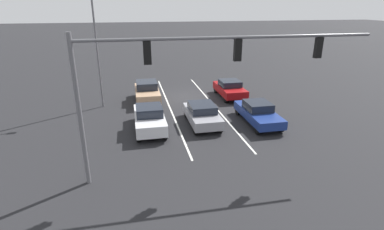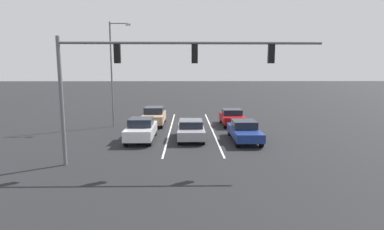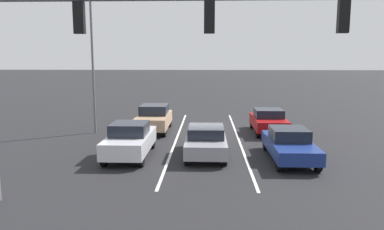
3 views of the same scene
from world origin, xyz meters
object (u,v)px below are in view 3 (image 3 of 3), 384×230
(car_maroon_leftlane_second, at_px, (268,121))
(traffic_signal_gantry, at_px, (131,40))
(car_tan_rightlane_second, at_px, (154,118))
(car_silver_rightlane_front, at_px, (130,140))
(car_gray_midlane_front, at_px, (206,141))
(street_lamp_right_shoulder, at_px, (95,48))
(car_navy_leftlane_front, at_px, (289,144))

(car_maroon_leftlane_second, height_order, traffic_signal_gantry, traffic_signal_gantry)
(car_tan_rightlane_second, bearing_deg, traffic_signal_gantry, 95.10)
(car_silver_rightlane_front, distance_m, car_maroon_leftlane_second, 9.54)
(car_gray_midlane_front, relative_size, car_silver_rightlane_front, 0.94)
(street_lamp_right_shoulder, bearing_deg, car_tan_rightlane_second, -168.47)
(car_gray_midlane_front, height_order, car_tan_rightlane_second, car_tan_rightlane_second)
(traffic_signal_gantry, bearing_deg, car_gray_midlane_front, -110.94)
(car_silver_rightlane_front, height_order, traffic_signal_gantry, traffic_signal_gantry)
(car_silver_rightlane_front, relative_size, street_lamp_right_shoulder, 0.49)
(car_gray_midlane_front, distance_m, traffic_signal_gantry, 7.75)
(car_maroon_leftlane_second, bearing_deg, car_navy_leftlane_front, 89.56)
(car_tan_rightlane_second, height_order, traffic_signal_gantry, traffic_signal_gantry)
(car_gray_midlane_front, height_order, car_silver_rightlane_front, car_silver_rightlane_front)
(car_silver_rightlane_front, bearing_deg, traffic_signal_gantry, 103.03)
(car_navy_leftlane_front, bearing_deg, street_lamp_right_shoulder, -28.64)
(car_maroon_leftlane_second, relative_size, traffic_signal_gantry, 0.31)
(car_tan_rightlane_second, distance_m, street_lamp_right_shoulder, 5.58)
(car_navy_leftlane_front, height_order, car_silver_rightlane_front, car_silver_rightlane_front)
(car_tan_rightlane_second, height_order, street_lamp_right_shoulder, street_lamp_right_shoulder)
(car_tan_rightlane_second, xyz_separation_m, traffic_signal_gantry, (-1.06, 11.85, 4.33))
(car_navy_leftlane_front, relative_size, car_maroon_leftlane_second, 1.13)
(car_silver_rightlane_front, height_order, car_maroon_leftlane_second, car_silver_rightlane_front)
(car_silver_rightlane_front, height_order, street_lamp_right_shoulder, street_lamp_right_shoulder)
(car_gray_midlane_front, relative_size, car_navy_leftlane_front, 0.89)
(car_silver_rightlane_front, bearing_deg, car_maroon_leftlane_second, -141.25)
(car_maroon_leftlane_second, bearing_deg, car_silver_rightlane_front, 38.75)
(street_lamp_right_shoulder, bearing_deg, car_navy_leftlane_front, 151.36)
(traffic_signal_gantry, bearing_deg, car_maroon_leftlane_second, -117.81)
(car_navy_leftlane_front, height_order, street_lamp_right_shoulder, street_lamp_right_shoulder)
(car_gray_midlane_front, distance_m, car_tan_rightlane_second, 6.80)
(car_silver_rightlane_front, bearing_deg, car_tan_rightlane_second, -92.31)
(car_navy_leftlane_front, bearing_deg, traffic_signal_gantry, 41.57)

